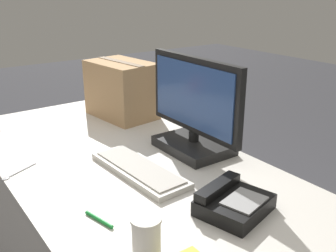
{
  "coord_description": "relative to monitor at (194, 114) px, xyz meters",
  "views": [
    {
      "loc": [
        1.29,
        -0.7,
        1.42
      ],
      "look_at": [
        0.11,
        0.14,
        0.89
      ],
      "focal_mm": 42.0,
      "sensor_mm": 36.0,
      "label": 1
    }
  ],
  "objects": [
    {
      "name": "office_desk",
      "position": [
        -0.08,
        -0.29,
        -0.53
      ],
      "size": [
        1.8,
        0.9,
        0.74
      ],
      "color": "beige",
      "rests_on": "ground_plane"
    },
    {
      "name": "pen_marker",
      "position": [
        0.25,
        -0.57,
        -0.16
      ],
      "size": [
        0.12,
        0.04,
        0.01
      ],
      "rotation": [
        0.0,
        0.0,
        0.23
      ],
      "color": "#198C33",
      "rests_on": "office_desk"
    },
    {
      "name": "paper_cup_right",
      "position": [
        0.46,
        -0.54,
        -0.11
      ],
      "size": [
        0.08,
        0.08,
        0.11
      ],
      "color": "white",
      "rests_on": "office_desk"
    },
    {
      "name": "cardboard_box",
      "position": [
        -0.59,
        -0.02,
        -0.02
      ],
      "size": [
        0.39,
        0.28,
        0.3
      ],
      "rotation": [
        0.0,
        0.0,
        0.12
      ],
      "color": "tan",
      "rests_on": "office_desk"
    },
    {
      "name": "monitor",
      "position": [
        0.0,
        0.0,
        0.0
      ],
      "size": [
        0.54,
        0.23,
        0.4
      ],
      "color": "black",
      "rests_on": "office_desk"
    },
    {
      "name": "spoon",
      "position": [
        -0.21,
        -0.69,
        -0.16
      ],
      "size": [
        0.08,
        0.15,
        0.0
      ],
      "rotation": [
        0.0,
        0.0,
        5.17
      ],
      "color": "silver",
      "rests_on": "office_desk"
    },
    {
      "name": "desk_phone",
      "position": [
        0.45,
        -0.2,
        -0.13
      ],
      "size": [
        0.23,
        0.25,
        0.08
      ],
      "rotation": [
        0.0,
        0.0,
        0.25
      ],
      "color": "black",
      "rests_on": "office_desk"
    },
    {
      "name": "keyboard",
      "position": [
        0.05,
        -0.3,
        -0.15
      ],
      "size": [
        0.46,
        0.18,
        0.03
      ],
      "rotation": [
        0.0,
        0.0,
        0.06
      ],
      "color": "beige",
      "rests_on": "office_desk"
    }
  ]
}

